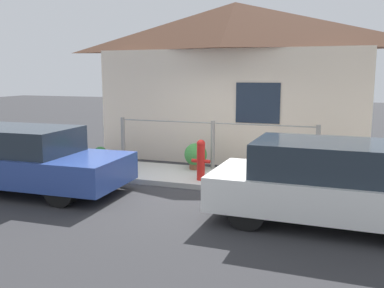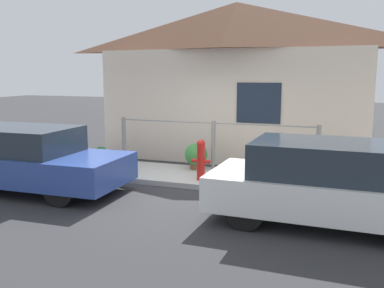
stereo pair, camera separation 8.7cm
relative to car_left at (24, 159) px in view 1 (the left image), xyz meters
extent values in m
plane|color=#2D2D30|center=(3.18, 1.18, -0.65)|extent=(60.00, 60.00, 0.00)
cube|color=#B2AFA8|center=(3.18, 2.03, -0.60)|extent=(24.00, 1.71, 0.11)
cube|color=beige|center=(3.18, 3.73, 0.84)|extent=(7.05, 0.12, 2.99)
cube|color=#1E2838|center=(4.06, 3.66, 0.99)|extent=(1.10, 0.04, 1.00)
pyramid|color=brown|center=(3.18, 4.77, 2.97)|extent=(7.45, 2.20, 1.27)
cylinder|color=gray|center=(0.78, 2.74, 0.03)|extent=(0.10, 0.10, 1.15)
cylinder|color=gray|center=(3.18, 2.74, 0.03)|extent=(0.10, 0.10, 1.15)
cylinder|color=gray|center=(5.58, 2.74, 0.03)|extent=(0.10, 0.10, 1.15)
cylinder|color=gray|center=(3.18, 2.74, 0.56)|extent=(4.80, 0.03, 0.03)
cube|color=#2D4793|center=(0.05, 0.00, -0.15)|extent=(4.21, 1.79, 0.55)
cube|color=#232D38|center=(-0.12, 0.00, 0.39)|extent=(2.33, 1.54, 0.52)
cylinder|color=black|center=(1.32, 0.76, -0.35)|extent=(0.61, 0.21, 0.60)
cylinder|color=black|center=(1.36, -0.69, -0.35)|extent=(0.61, 0.21, 0.60)
cylinder|color=black|center=(-1.26, 0.69, -0.35)|extent=(0.61, 0.21, 0.60)
cube|color=white|center=(5.92, 0.00, -0.15)|extent=(3.75, 1.76, 0.55)
cube|color=#232D38|center=(5.77, 0.00, 0.40)|extent=(2.07, 1.53, 0.54)
cylinder|color=black|center=(4.79, 0.75, -0.35)|extent=(0.61, 0.21, 0.60)
cylinder|color=black|center=(4.76, -0.70, -0.35)|extent=(0.61, 0.21, 0.60)
cylinder|color=red|center=(3.27, 1.58, -0.16)|extent=(0.17, 0.17, 0.75)
sphere|color=red|center=(3.27, 1.58, 0.25)|extent=(0.18, 0.18, 0.18)
cylinder|color=red|center=(3.14, 1.58, -0.13)|extent=(0.16, 0.08, 0.08)
cylinder|color=red|center=(3.39, 1.58, -0.13)|extent=(0.16, 0.08, 0.08)
cylinder|color=brown|center=(2.82, 2.54, -0.46)|extent=(0.30, 0.30, 0.15)
sphere|color=#387F38|center=(2.82, 2.54, -0.18)|extent=(0.54, 0.54, 0.54)
cylinder|color=#9E5638|center=(0.44, 2.18, -0.45)|extent=(0.24, 0.24, 0.17)
sphere|color=#2D6B2D|center=(0.44, 2.18, -0.24)|extent=(0.33, 0.33, 0.33)
camera|label=1|loc=(6.05, -6.89, 1.72)|focal=40.00mm
camera|label=2|loc=(6.13, -6.86, 1.72)|focal=40.00mm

